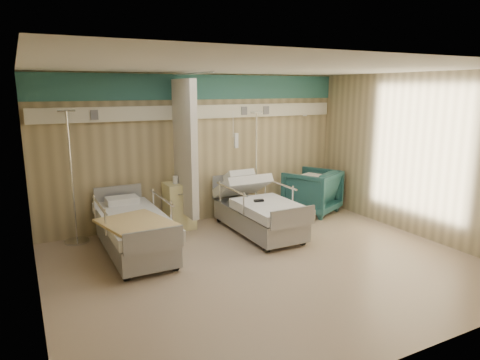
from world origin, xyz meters
name	(u,v)px	position (x,y,z in m)	size (l,w,h in m)	color
ground	(267,265)	(0.00, 0.00, 0.00)	(6.00, 5.00, 0.00)	gray
room_walls	(257,136)	(-0.03, 0.25, 1.86)	(6.04, 5.04, 2.82)	tan
bed_right	(258,216)	(0.60, 1.30, 0.32)	(1.00, 2.16, 0.63)	silver
bed_left	(135,235)	(-1.60, 1.30, 0.32)	(1.00, 2.16, 0.63)	silver
bedside_cabinet	(179,206)	(-0.55, 2.20, 0.42)	(0.50, 0.48, 0.85)	#F1E596
visitor_armchair	(312,191)	(2.23, 1.90, 0.45)	(0.95, 0.98, 0.89)	#1F4D4E
waffle_blanket	(312,169)	(2.21, 1.89, 0.93)	(0.56, 0.50, 0.06)	white
iv_stand_right	(256,194)	(1.11, 2.28, 0.43)	(0.37, 0.37, 2.09)	silver
iv_stand_left	(75,216)	(-2.34, 2.28, 0.45)	(0.39, 0.39, 2.20)	silver
call_remote	(259,201)	(0.50, 1.11, 0.65)	(0.17, 0.07, 0.04)	black
tan_blanket	(136,223)	(-1.68, 0.84, 0.65)	(0.85, 1.07, 0.04)	tan
toiletry_bag	(185,179)	(-0.42, 2.20, 0.91)	(0.22, 0.14, 0.12)	black
white_cup	(175,180)	(-0.61, 2.18, 0.92)	(0.10, 0.10, 0.14)	white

